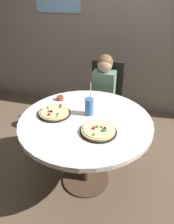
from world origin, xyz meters
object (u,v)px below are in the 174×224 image
object	(u,v)px
pizza_veggie	(98,131)
soda_cup	(89,106)
chair_wooden	(105,95)
pizza_cheese	(54,113)
diner_child	(102,105)
dining_table	(86,129)
sauce_bowl	(60,98)

from	to	relation	value
pizza_veggie	soda_cup	distance (m)	0.29
chair_wooden	pizza_cheese	size ratio (longest dim) A/B	3.19
diner_child	soda_cup	distance (m)	0.74
pizza_veggie	soda_cup	xyz separation A→B (m)	(-0.14, 0.25, 0.06)
diner_child	pizza_cheese	size ratio (longest dim) A/B	3.64
dining_table	sauce_bowl	xyz separation A→B (m)	(-0.35, 0.29, 0.12)
dining_table	pizza_cheese	size ratio (longest dim) A/B	3.94
pizza_veggie	chair_wooden	bearing A→B (deg)	97.67
diner_child	sauce_bowl	size ratio (longest dim) A/B	15.46
diner_child	sauce_bowl	bearing A→B (deg)	-126.73
diner_child	pizza_veggie	size ratio (longest dim) A/B	3.60
pizza_cheese	soda_cup	xyz separation A→B (m)	(0.31, 0.08, 0.06)
diner_child	dining_table	bearing A→B (deg)	-89.82
diner_child	sauce_bowl	distance (m)	0.64
dining_table	diner_child	size ratio (longest dim) A/B	1.08
chair_wooden	soda_cup	xyz separation A→B (m)	(0.01, -0.83, 0.30)
pizza_cheese	diner_child	bearing A→B (deg)	67.86
chair_wooden	pizza_veggie	size ratio (longest dim) A/B	3.16
dining_table	pizza_cheese	world-z (taller)	pizza_cheese
diner_child	soda_cup	size ratio (longest dim) A/B	3.52
chair_wooden	soda_cup	size ratio (longest dim) A/B	3.09
chair_wooden	sauce_bowl	size ratio (longest dim) A/B	13.57
dining_table	diner_child	distance (m)	0.77
dining_table	pizza_veggie	xyz separation A→B (m)	(0.15, -0.15, 0.12)
chair_wooden	sauce_bowl	distance (m)	0.77
pizza_cheese	pizza_veggie	bearing A→B (deg)	-20.21
chair_wooden	pizza_veggie	distance (m)	1.12
chair_wooden	sauce_bowl	xyz separation A→B (m)	(-0.35, -0.64, 0.24)
diner_child	soda_cup	xyz separation A→B (m)	(0.01, -0.65, 0.35)
dining_table	sauce_bowl	distance (m)	0.47
pizza_veggie	sauce_bowl	bearing A→B (deg)	138.51
pizza_veggie	pizza_cheese	xyz separation A→B (m)	(-0.45, 0.17, 0.00)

